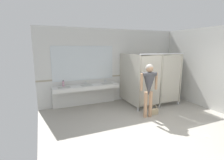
{
  "coord_description": "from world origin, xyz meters",
  "views": [
    {
      "loc": [
        -2.83,
        -3.18,
        2.23
      ],
      "look_at": [
        -0.69,
        1.8,
        1.16
      ],
      "focal_mm": 26.92,
      "sensor_mm": 36.0,
      "label": 1
    }
  ],
  "objects": [
    {
      "name": "ground_plane",
      "position": [
        0.0,
        0.0,
        -0.05
      ],
      "size": [
        6.05,
        6.75,
        0.1
      ],
      "primitive_type": "cube",
      "color": "#9E998E"
    },
    {
      "name": "wall_back",
      "position": [
        0.0,
        3.13,
        1.46
      ],
      "size": [
        6.05,
        0.12,
        2.92
      ],
      "primitive_type": "cube",
      "color": "silver",
      "rests_on": "ground_plane"
    },
    {
      "name": "wall_back_tile_band",
      "position": [
        0.0,
        3.07,
        1.05
      ],
      "size": [
        6.05,
        0.01,
        0.06
      ],
      "primitive_type": "cube",
      "color": "#9E937F",
      "rests_on": "wall_back"
    },
    {
      "name": "vanity_counter",
      "position": [
        -1.31,
        2.86,
        0.61
      ],
      "size": [
        2.43,
        0.55,
        0.94
      ],
      "color": "silver",
      "rests_on": "ground_plane"
    },
    {
      "name": "mirror_panel",
      "position": [
        -1.31,
        3.06,
        1.62
      ],
      "size": [
        2.33,
        0.02,
        1.29
      ],
      "primitive_type": "cube",
      "color": "silver",
      "rests_on": "wall_back"
    },
    {
      "name": "bathroom_stalls",
      "position": [
        1.14,
        2.1,
        1.05
      ],
      "size": [
        1.9,
        1.52,
        2.01
      ],
      "color": "#B2AD9E",
      "rests_on": "ground_plane"
    },
    {
      "name": "person_standing",
      "position": [
        0.25,
        1.06,
        1.09
      ],
      "size": [
        0.59,
        0.44,
        1.71
      ],
      "color": "tan",
      "rests_on": "ground_plane"
    },
    {
      "name": "handbag",
      "position": [
        0.56,
        1.14,
        0.11
      ],
      "size": [
        0.28,
        0.1,
        0.34
      ],
      "color": "tan",
      "rests_on": "ground_plane"
    },
    {
      "name": "soap_dispenser",
      "position": [
        -2.11,
        2.94,
        0.92
      ],
      "size": [
        0.07,
        0.07,
        0.22
      ],
      "color": "#D899B2",
      "rests_on": "vanity_counter"
    },
    {
      "name": "floor_drain_cover",
      "position": [
        0.94,
        -0.54,
        0.0
      ],
      "size": [
        0.14,
        0.14,
        0.01
      ],
      "primitive_type": "cylinder",
      "color": "#B7BABF",
      "rests_on": "ground_plane"
    }
  ]
}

